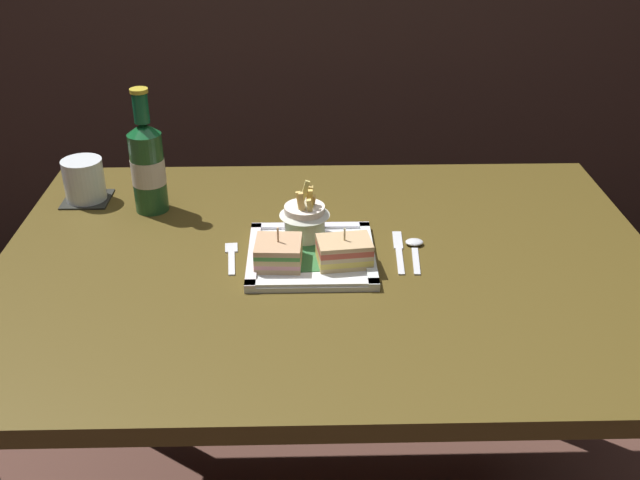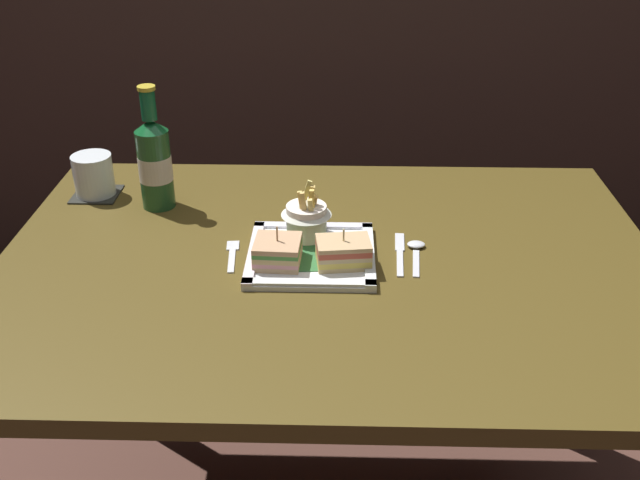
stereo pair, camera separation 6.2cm
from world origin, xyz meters
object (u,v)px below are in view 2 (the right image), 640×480
Objects in this scene: sandwich_half_left at (278,252)px; beer_bottle at (155,161)px; knife at (400,252)px; fork at (232,254)px; square_plate at (311,255)px; dining_table at (328,306)px; sandwich_half_right at (343,252)px; fries_cup at (306,215)px; spoon at (416,249)px; water_glass at (94,177)px.

beer_bottle reaches higher than sandwich_half_left.
beer_bottle is 1.59× the size of knife.
beer_bottle is at bearing 131.47° from fork.
square_plate is 0.17m from knife.
dining_table is 5.28× the size of square_plate.
sandwich_half_right reaches higher than square_plate.
dining_table is at bearing -56.70° from fries_cup.
fries_cup is 0.22m from spoon.
fries_cup reaches higher than square_plate.
water_glass is 0.43m from fork.
sandwich_half_right is 0.63× the size of knife.
knife is at bearing 11.27° from dining_table.
knife is (0.11, 0.06, -0.03)m from sandwich_half_right.
spoon is at bearing -9.49° from fries_cup.
dining_table is 0.19m from fries_cup.
square_plate is at bearing 30.32° from sandwich_half_left.
water_glass is at bearing 151.05° from sandwich_half_right.
spoon is at bearing 25.12° from sandwich_half_right.
fork is at bearing -157.75° from fries_cup.
fork is 0.32m from knife.
sandwich_half_right is 0.13m from fries_cup.
fork is (0.34, -0.26, -0.04)m from water_glass.
water_glass reaches higher than sandwich_half_right.
sandwich_half_left reaches higher than fork.
square_plate is 0.56m from water_glass.
spoon is (0.03, 0.01, 0.00)m from knife.
fork is 0.73× the size of knife.
fries_cup is 0.70× the size of knife.
dining_table is 14.33× the size of sandwich_half_left.
water_glass is 0.70× the size of spoon.
square_plate is 1.83× the size of spoon.
sandwich_half_left is 0.33× the size of beer_bottle.
sandwich_half_left reaches higher than dining_table.
sandwich_half_right is 0.48m from beer_bottle.
beer_bottle reaches higher than dining_table.
fries_cup is at bearing 167.21° from knife.
dining_table is 7.55× the size of knife.
dining_table is 4.74× the size of beer_bottle.
sandwich_half_left is 0.12m from sandwich_half_right.
sandwich_half_right is 0.16m from spoon.
knife reaches higher than dining_table.
square_plate is 0.07m from sandwich_half_left.
beer_bottle is at bearing 154.91° from fries_cup.
square_plate is 0.08m from fries_cup.
square_plate is at bearing -3.35° from fork.
sandwich_half_left is 0.12m from fries_cup.
dining_table is 0.18m from knife.
sandwich_half_right is 0.87× the size of fork.
square_plate is 1.43× the size of knife.
knife is at bearing -170.03° from spoon.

